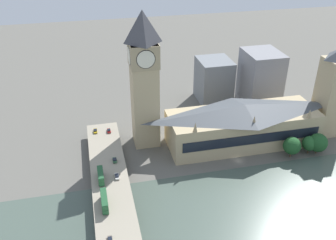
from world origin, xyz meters
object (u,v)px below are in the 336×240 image
(parliament_hall, at_px, (243,124))
(car_southbound_mid, at_px, (117,176))
(double_decker_bus_rear, at_px, (101,176))
(car_northbound_lead, at_px, (115,160))
(clock_tower, at_px, (144,77))
(car_southbound_tail, at_px, (95,131))
(car_northbound_tail, at_px, (109,131))
(double_decker_bus_mid, at_px, (104,201))
(car_northbound_mid, at_px, (110,240))
(road_bridge, at_px, (117,230))
(victoria_tower, at_px, (333,92))

(parliament_hall, distance_m, car_southbound_mid, 75.26)
(double_decker_bus_rear, bearing_deg, car_northbound_lead, -29.74)
(double_decker_bus_rear, height_order, car_southbound_mid, double_decker_bus_rear)
(parliament_hall, xyz_separation_m, clock_tower, (12.16, 51.23, 27.46))
(car_southbound_mid, relative_size, car_southbound_tail, 1.00)
(car_northbound_lead, relative_size, car_southbound_mid, 0.94)
(clock_tower, xyz_separation_m, car_northbound_tail, (4.74, 19.85, -32.00))
(car_northbound_tail, bearing_deg, double_decker_bus_mid, 173.30)
(car_northbound_lead, relative_size, car_southbound_tail, 0.94)
(car_northbound_tail, bearing_deg, double_decker_bus_rear, 170.17)
(parliament_hall, bearing_deg, car_northbound_lead, 99.19)
(car_northbound_mid, bearing_deg, car_southbound_mid, -9.89)
(double_decker_bus_mid, xyz_separation_m, car_northbound_tail, (58.70, -6.90, -2.01))
(parliament_hall, relative_size, clock_tower, 1.12)
(road_bridge, relative_size, car_northbound_tail, 38.89)
(clock_tower, distance_m, car_northbound_tail, 37.95)
(road_bridge, relative_size, car_southbound_mid, 36.47)
(road_bridge, height_order, car_southbound_tail, car_southbound_tail)
(car_northbound_lead, bearing_deg, parliament_hall, -80.81)
(car_northbound_tail, height_order, car_southbound_mid, car_southbound_mid)
(double_decker_bus_rear, distance_m, car_southbound_tail, 42.99)
(car_northbound_tail, xyz_separation_m, car_southbound_tail, (1.48, 7.23, -0.00))
(car_northbound_mid, relative_size, car_southbound_tail, 0.94)
(car_northbound_tail, bearing_deg, victoria_tower, -97.79)
(parliament_hall, relative_size, car_northbound_mid, 19.36)
(double_decker_bus_mid, xyz_separation_m, double_decker_bus_rear, (17.24, 0.29, -0.16))
(clock_tower, xyz_separation_m, double_decker_bus_rear, (-36.73, 27.03, -30.14))
(clock_tower, bearing_deg, car_southbound_tail, 77.07)
(parliament_hall, relative_size, double_decker_bus_rear, 7.86)
(victoria_tower, distance_m, car_southbound_tail, 132.84)
(car_southbound_tail, bearing_deg, victoria_tower, -98.00)
(car_northbound_mid, xyz_separation_m, car_southbound_tail, (79.69, 0.77, 0.02))
(victoria_tower, distance_m, car_northbound_mid, 144.50)
(double_decker_bus_rear, bearing_deg, double_decker_bus_mid, -179.05)
(double_decker_bus_mid, bearing_deg, car_northbound_tail, -6.70)
(clock_tower, height_order, victoria_tower, clock_tower)
(parliament_hall, height_order, car_northbound_mid, parliament_hall)
(double_decker_bus_mid, distance_m, car_northbound_lead, 31.26)
(double_decker_bus_mid, relative_size, car_southbound_mid, 2.64)
(car_northbound_lead, xyz_separation_m, car_southbound_mid, (-12.85, 0.32, 0.01))
(car_northbound_tail, bearing_deg, car_southbound_mid, 179.99)
(road_bridge, xyz_separation_m, car_northbound_lead, (43.71, -3.55, 1.88))
(victoria_tower, height_order, double_decker_bus_mid, victoria_tower)
(clock_tower, relative_size, victoria_tower, 1.32)
(victoria_tower, bearing_deg, parliament_hall, 90.07)
(road_bridge, distance_m, car_northbound_tail, 72.15)
(victoria_tower, xyz_separation_m, car_northbound_tail, (16.83, 123.06, -18.37))
(car_northbound_lead, bearing_deg, victoria_tower, -84.64)
(clock_tower, height_order, road_bridge, clock_tower)
(parliament_hall, height_order, car_northbound_tail, parliament_hall)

